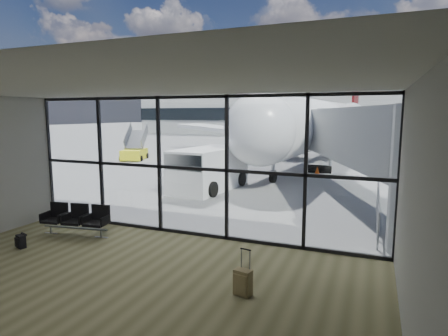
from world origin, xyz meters
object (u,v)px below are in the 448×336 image
Objects in this scene: backpack at (21,241)px; service_van at (208,168)px; mobile_stairs at (135,153)px; belt_loader at (252,149)px; suitcase at (243,282)px; airliner at (328,124)px; seating_row at (77,218)px.

service_van is at bearing 99.22° from backpack.
belt_loader is at bearing 18.56° from mobile_stairs.
suitcase is 0.03× the size of airliner.
seating_row is 24.94m from belt_loader.
suitcase is 26.17m from mobile_stairs.
airliner is 8.85× the size of belt_loader.
airliner is 17.71m from mobile_stairs.
suitcase is at bearing 15.27° from backpack.
seating_row is 5.18× the size of backpack.
mobile_stairs is (-15.34, -8.51, -2.46)m from airliner.
belt_loader reaches higher than suitcase.
seating_row is 27.09m from airliner.
backpack is 26.54m from belt_loader.
backpack is 0.42× the size of suitcase.
belt_loader is at bearing 118.36° from suitcase.
seating_row is at bearing -90.60° from service_van.
service_van is 1.18× the size of belt_loader.
airliner is at bearing 71.04° from seating_row.
service_van is at bearing -60.20° from mobile_stairs.
belt_loader is (-1.91, 24.87, 0.12)m from seating_row.
backpack is 10.16m from service_van.
airliner is at bearing 15.79° from belt_loader.
suitcase is at bearing -69.72° from mobile_stairs.
mobile_stairs reaches higher than backpack.
belt_loader is at bearing 110.68° from backpack.
suitcase is 0.26× the size of mobile_stairs.
seating_row is 6.69m from suitcase.
mobile_stairs is (-11.42, 9.66, -0.52)m from service_van.
service_van is 14.97m from mobile_stairs.
suitcase is 0.20× the size of service_van.
seating_row is 0.58× the size of mobile_stairs.
mobile_stairs reaches higher than service_van.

